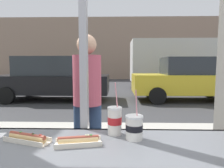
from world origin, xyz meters
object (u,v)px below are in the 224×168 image
(parked_car_black, at_px, (52,78))
(hotdog_tray_near, at_px, (78,141))
(soda_cup_left, at_px, (134,127))
(box_truck, at_px, (184,63))
(parked_car_yellow, at_px, (188,79))
(pedestrian, at_px, (87,96))
(soda_cup_right, at_px, (115,120))
(hotdog_tray_far, at_px, (27,138))

(parked_car_black, bearing_deg, hotdog_tray_near, -70.06)
(soda_cup_left, height_order, box_truck, box_truck)
(parked_car_yellow, distance_m, pedestrian, 6.62)
(soda_cup_right, distance_m, parked_car_black, 7.28)
(soda_cup_right, relative_size, parked_car_black, 0.07)
(hotdog_tray_far, relative_size, pedestrian, 0.18)
(parked_car_black, bearing_deg, hotdog_tray_far, -72.23)
(hotdog_tray_near, bearing_deg, soda_cup_left, 15.88)
(soda_cup_right, bearing_deg, box_truck, 69.13)
(soda_cup_left, xyz_separation_m, box_truck, (3.99, 10.86, 0.53))
(pedestrian, bearing_deg, soda_cup_left, -67.24)
(box_truck, bearing_deg, hotdog_tray_near, -111.48)
(soda_cup_right, relative_size, box_truck, 0.05)
(soda_cup_left, xyz_separation_m, parked_car_black, (-2.83, 6.83, -0.18))
(box_truck, bearing_deg, parked_car_black, -149.45)
(soda_cup_right, xyz_separation_m, box_truck, (4.11, 10.78, 0.51))
(soda_cup_left, bearing_deg, parked_car_yellow, 67.82)
(hotdog_tray_far, xyz_separation_m, pedestrian, (0.18, 1.11, 0.06))
(soda_cup_right, relative_size, parked_car_yellow, 0.08)
(hotdog_tray_far, bearing_deg, hotdog_tray_near, -6.53)
(soda_cup_left, distance_m, parked_car_black, 7.40)
(hotdog_tray_near, xyz_separation_m, hotdog_tray_far, (-0.30, 0.03, 0.00))
(soda_cup_left, distance_m, soda_cup_right, 0.14)
(soda_cup_right, xyz_separation_m, parked_car_yellow, (2.90, 6.75, -0.21))
(hotdog_tray_near, height_order, pedestrian, pedestrian)
(soda_cup_right, distance_m, box_truck, 11.55)
(parked_car_yellow, bearing_deg, pedestrian, -119.19)
(parked_car_black, height_order, box_truck, box_truck)
(soda_cup_left, height_order, parked_car_yellow, parked_car_yellow)
(parked_car_black, distance_m, box_truck, 7.95)
(soda_cup_left, bearing_deg, hotdog_tray_far, -174.92)
(hotdog_tray_far, relative_size, box_truck, 0.04)
(hotdog_tray_far, bearing_deg, pedestrian, 80.92)
(hotdog_tray_far, xyz_separation_m, parked_car_black, (-2.21, 6.89, -0.13))
(hotdog_tray_near, xyz_separation_m, pedestrian, (-0.13, 1.14, 0.06))
(parked_car_yellow, distance_m, box_truck, 4.26)
(hotdog_tray_near, xyz_separation_m, box_truck, (4.31, 10.95, 0.58))
(pedestrian, bearing_deg, hotdog_tray_far, -99.08)
(parked_car_black, relative_size, parked_car_yellow, 1.07)
(soda_cup_left, xyz_separation_m, pedestrian, (-0.44, 1.05, 0.01))
(hotdog_tray_near, xyz_separation_m, parked_car_black, (-2.51, 6.92, -0.13))
(hotdog_tray_far, xyz_separation_m, parked_car_yellow, (3.41, 6.89, -0.14))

